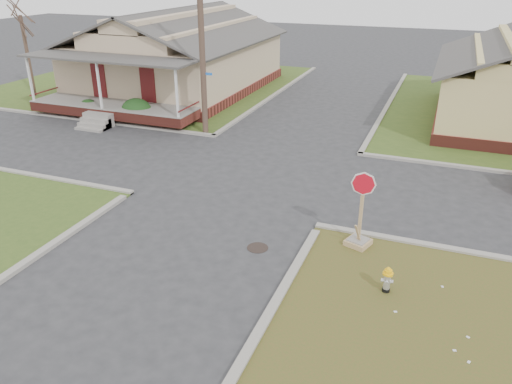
% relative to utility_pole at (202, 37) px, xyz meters
% --- Properties ---
extents(ground, '(120.00, 120.00, 0.00)m').
position_rel_utility_pole_xyz_m(ground, '(4.20, -8.90, -4.66)').
color(ground, '#2B2C2E').
rests_on(ground, ground).
extents(verge_far_left, '(19.00, 19.00, 0.05)m').
position_rel_utility_pole_xyz_m(verge_far_left, '(-8.80, 9.10, -4.64)').
color(verge_far_left, '#364F1C').
rests_on(verge_far_left, ground).
extents(curbs, '(80.00, 40.00, 0.12)m').
position_rel_utility_pole_xyz_m(curbs, '(4.20, -3.90, -4.66)').
color(curbs, gray).
rests_on(curbs, ground).
extents(manhole, '(0.64, 0.64, 0.01)m').
position_rel_utility_pole_xyz_m(manhole, '(6.40, -9.40, -4.66)').
color(manhole, black).
rests_on(manhole, ground).
extents(corner_house, '(10.10, 15.50, 5.30)m').
position_rel_utility_pole_xyz_m(corner_house, '(-5.80, 7.78, -2.38)').
color(corner_house, maroon).
rests_on(corner_house, ground).
extents(utility_pole, '(1.80, 0.28, 9.00)m').
position_rel_utility_pole_xyz_m(utility_pole, '(0.00, 0.00, 0.00)').
color(utility_pole, '#433026').
rests_on(utility_pole, ground).
extents(tree_far_left, '(0.22, 0.22, 4.90)m').
position_rel_utility_pole_xyz_m(tree_far_left, '(-13.80, 3.10, -2.16)').
color(tree_far_left, '#433026').
rests_on(tree_far_left, verge_far_left).
extents(fire_hydrant, '(0.27, 0.27, 0.73)m').
position_rel_utility_pole_xyz_m(fire_hydrant, '(10.29, -10.30, -4.21)').
color(fire_hydrant, black).
rests_on(fire_hydrant, ground).
extents(stop_sign, '(0.67, 0.66, 2.38)m').
position_rel_utility_pole_xyz_m(stop_sign, '(9.18, -8.21, -4.10)').
color(stop_sign, tan).
rests_on(stop_sign, ground).
extents(hedge_left, '(1.26, 1.03, 0.96)m').
position_rel_utility_pole_xyz_m(hedge_left, '(-7.47, 0.51, -4.13)').
color(hedge_left, '#1B3D16').
rests_on(hedge_left, verge_far_left).
extents(hedge_right, '(1.57, 1.29, 1.20)m').
position_rel_utility_pole_xyz_m(hedge_right, '(-4.29, 0.44, -4.01)').
color(hedge_right, '#1B3D16').
rests_on(hedge_right, verge_far_left).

